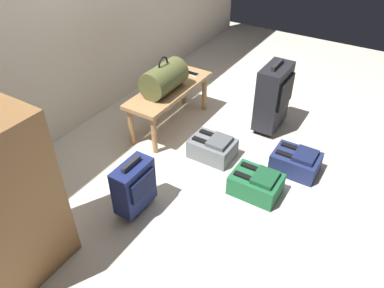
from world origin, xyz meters
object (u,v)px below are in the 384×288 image
Objects in this scene: bench at (170,94)px; backpack_navy at (296,162)px; backpack_grey at (213,148)px; suitcase_upright_charcoal at (273,96)px; side_cabinet at (1,203)px; suitcase_small_navy at (134,186)px; cell_phone at (192,74)px; duffel_bag_olive at (164,78)px; backpack_green at (256,184)px.

bench is 1.32m from backpack_navy.
bench is 2.63× the size of backpack_grey.
side_cabinet reaches higher than suitcase_upright_charcoal.
suitcase_upright_charcoal is 1.50× the size of suitcase_small_navy.
suitcase_upright_charcoal is 0.79m from backpack_grey.
duffel_bag_olive is at bearing 175.98° from cell_phone.
cell_phone reaches higher than backpack_green.
cell_phone is 0.31× the size of suitcase_small_navy.
cell_phone is 1.51m from suitcase_small_navy.
bench is 0.98m from suitcase_upright_charcoal.
side_cabinet is (-1.82, 1.19, 0.46)m from backpack_navy.
duffel_bag_olive reaches higher than backpack_navy.
cell_phone is 0.38× the size of backpack_green.
suitcase_upright_charcoal is at bearing -81.67° from cell_phone.
cell_phone is at bearing 73.37° from backpack_navy.
duffel_bag_olive is at bearing 76.83° from backpack_grey.
backpack_green is 0.35× the size of side_cabinet.
suitcase_upright_charcoal reaches higher than backpack_grey.
cell_phone reaches higher than backpack_grey.
side_cabinet is at bearing 146.91° from backpack_navy.
cell_phone is at bearing -4.02° from duffel_bag_olive.
side_cabinet is (-1.62, 0.49, 0.46)m from backpack_grey.
duffel_bag_olive is 1.16× the size of backpack_green.
duffel_bag_olive is 0.96× the size of suitcase_small_navy.
backpack_navy is at bearing -138.65° from suitcase_upright_charcoal.
backpack_green is (-0.92, -0.26, -0.26)m from suitcase_upright_charcoal.
side_cabinet is at bearing 144.11° from backpack_green.
suitcase_upright_charcoal is (0.56, -0.86, -0.20)m from duffel_bag_olive.
suitcase_upright_charcoal is 1.82× the size of backpack_grey.
side_cabinet reaches higher than bench.
side_cabinet is at bearing 157.05° from suitcase_small_navy.
backpack_navy is at bearing -90.83° from bench.
bench is 0.91× the size of side_cabinet.
cell_phone is 0.38× the size of backpack_navy.
suitcase_small_navy is at bearing -164.53° from cell_phone.
side_cabinet reaches higher than backpack_green.
side_cabinet is (-1.76, -0.11, -0.00)m from duffel_bag_olive.
bench is at bearing 69.98° from backpack_grey.
bench is 0.21m from duffel_bag_olive.
backpack_navy is (-0.02, -1.29, -0.26)m from bench.
suitcase_small_navy reaches higher than cell_phone.
backpack_grey is (-0.22, -0.60, -0.26)m from bench.
backpack_grey and backpack_navy have the same top height.
suitcase_small_navy is (-1.08, -0.43, -0.12)m from bench.
duffel_bag_olive is 0.46m from cell_phone.
bench is at bearing 21.66° from suitcase_small_navy.
suitcase_upright_charcoal reaches higher than suitcase_small_navy.
suitcase_small_navy is at bearing -156.82° from duffel_bag_olive.
suitcase_upright_charcoal is 0.71m from backpack_navy.
backpack_navy is (0.06, -1.29, -0.46)m from duffel_bag_olive.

